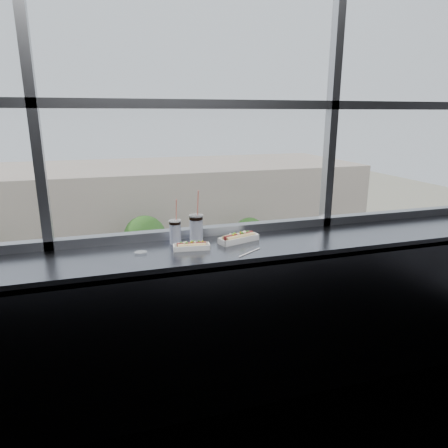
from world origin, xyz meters
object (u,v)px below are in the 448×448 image
object	(u,v)px
soda_cup_right	(196,227)
car_near_e	(357,316)
loose_straw	(250,252)
pedestrian_d	(206,262)
hotdog_tray_left	(192,246)
car_far_b	(155,286)
car_far_c	(259,273)
tree_right	(250,234)
pedestrian_a	(50,273)
car_near_c	(162,348)
wrapper	(141,252)
soda_cup_left	(175,231)
tree_center	(145,237)
hotdog_tray_right	(239,238)
car_near_b	(15,373)
pedestrian_b	(131,268)
car_near_d	(244,334)

from	to	relation	value
soda_cup_right	car_near_e	distance (m)	23.92
loose_straw	pedestrian_d	xyz separation A→B (m)	(6.83, 27.72, -10.92)
hotdog_tray_left	car_far_b	bearing A→B (deg)	90.71
car_far_c	tree_right	bearing A→B (deg)	-5.95
car_far_b	pedestrian_a	xyz separation A→B (m)	(-7.41, 4.63, 0.07)
soda_cup_right	car_near_c	distance (m)	19.69
soda_cup_right	wrapper	xyz separation A→B (m)	(-0.39, -0.13, -0.09)
soda_cup_right	pedestrian_d	size ratio (longest dim) A/B	0.16
soda_cup_left	soda_cup_right	distance (m)	0.14
hotdog_tray_left	soda_cup_left	bearing A→B (deg)	122.55
tree_center	soda_cup_right	bearing A→B (deg)	-94.70
tree_right	loose_straw	bearing A→B (deg)	-110.97
hotdog_tray_right	tree_center	size ratio (longest dim) A/B	0.06
car_near_b	car_far_c	bearing A→B (deg)	-58.98
soda_cup_right	wrapper	bearing A→B (deg)	-161.30
pedestrian_a	pedestrian_b	distance (m)	6.10
car_near_c	tree_right	world-z (taller)	tree_right
hotdog_tray_left	wrapper	size ratio (longest dim) A/B	2.68
soda_cup_right	car_near_e	xyz separation A→B (m)	(13.67, 16.13, -11.17)
wrapper	car_near_d	bearing A→B (deg)	67.60
car_near_b	tree_center	xyz separation A→B (m)	(7.59, 12.00, 2.54)
hotdog_tray_left	soda_cup_left	xyz separation A→B (m)	(-0.08, 0.15, 0.07)
car_near_c	pedestrian_d	size ratio (longest dim) A/B	2.58
hotdog_tray_right	pedestrian_b	bearing A→B (deg)	71.32
soda_cup_left	car_near_e	size ratio (longest dim) A/B	0.05
wrapper	car_far_b	xyz separation A→B (m)	(2.83, 24.27, -11.06)
loose_straw	car_near_b	size ratio (longest dim) A/B	0.04
hotdog_tray_right	car_near_d	bearing A→B (deg)	52.49
car_near_d	car_near_b	size ratio (longest dim) A/B	1.06
soda_cup_left	tree_right	bearing A→B (deg)	68.09
wrapper	pedestrian_d	world-z (taller)	wrapper
wrapper	hotdog_tray_left	bearing A→B (deg)	-2.73
hotdog_tray_left	soda_cup_right	size ratio (longest dim) A/B	0.67
soda_cup_right	car_near_c	bearing A→B (deg)	83.87
car_near_c	car_far_b	world-z (taller)	car_far_b
hotdog_tray_left	soda_cup_right	distance (m)	0.18
hotdog_tray_right	car_near_c	world-z (taller)	hotdog_tray_right
hotdog_tray_left	hotdog_tray_right	world-z (taller)	hotdog_tray_right
car_near_e	car_near_d	bearing A→B (deg)	95.99
hotdog_tray_left	car_near_c	bearing A→B (deg)	90.30
car_far_c	car_far_b	size ratio (longest dim) A/B	1.00
car_near_b	tree_right	size ratio (longest dim) A/B	1.32
soda_cup_left	loose_straw	size ratio (longest dim) A/B	1.44
car_far_c	tree_center	world-z (taller)	tree_center
car_near_e	pedestrian_b	world-z (taller)	pedestrian_b
soda_cup_left	car_far_c	bearing A→B (deg)	66.33
car_near_d	pedestrian_d	world-z (taller)	pedestrian_d
car_far_b	hotdog_tray_left	bearing A→B (deg)	-179.10
hotdog_tray_left	car_far_b	world-z (taller)	hotdog_tray_left
car_far_b	loose_straw	bearing A→B (deg)	-178.29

